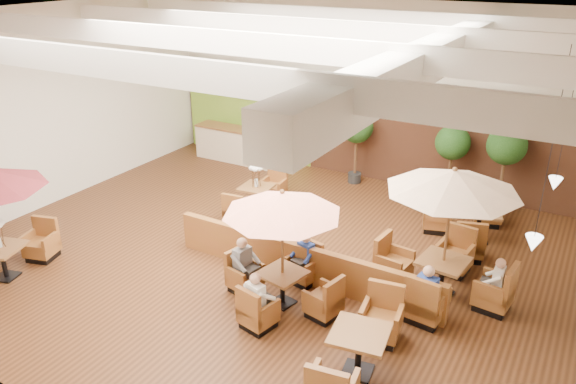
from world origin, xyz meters
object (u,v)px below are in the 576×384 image
Objects in this scene: service_counter at (236,145)px; topiary_2 at (506,149)px; booth_divider at (301,263)px; table_3 at (257,195)px; topiary_1 at (452,146)px; diner_2 at (244,260)px; table_4 at (359,353)px; table_5 at (466,223)px; diner_0 at (258,294)px; table_2 at (450,212)px; topiary_0 at (357,130)px; table_1 at (282,228)px; diner_3 at (428,288)px; diner_1 at (304,253)px; diner_4 at (496,278)px.

service_counter is 8.81m from topiary_2.
booth_divider is 3.86m from table_3.
topiary_1 is at bearing 31.31° from table_3.
diner_2 is (-2.44, -6.90, -0.94)m from topiary_1.
table_5 is at bearing 78.13° from table_4.
table_5 is 3.92× the size of diner_0.
table_3 is at bearing 170.37° from table_2.
topiary_0 is 3.04× the size of diner_0.
table_1 is 3.04m from diner_3.
service_counter is 1.32× the size of topiary_1.
diner_0 is at bearing -52.88° from service_counter.
table_3 is 6.89m from topiary_2.
booth_divider is at bearing -116.92° from topiary_2.
topiary_1 is 3.20× the size of diner_1.
topiary_0 is at bearing -180.00° from topiary_2.
table_4 reaches higher than table_5.
diner_2 is 5.11m from diner_4.
booth_divider is 9.08× the size of diner_1.
diner_2 is at bearing -157.22° from diner_3.
table_2 is (8.51, -4.76, 1.36)m from service_counter.
diner_1 is at bearing 104.26° from diner_4.
diner_2 is at bearing -109.50° from topiary_1.
diner_2 reaches higher than table_5.
diner_4 is at bearing 54.23° from diner_3.
topiary_0 is at bearing 136.15° from table_2.
topiary_1 is 6.21m from diner_3.
service_counter is 8.92m from table_1.
table_3 is 3.20× the size of diner_3.
table_2 is 1.27× the size of topiary_1.
table_4 is 3.67× the size of diner_2.
table_2 reaches higher than topiary_0.
diner_3 is (1.22, -6.02, -0.94)m from topiary_1.
diner_2 is at bearing -142.71° from table_5.
diner_4 is at bearing 54.08° from table_4.
table_4 is (2.26, -2.10, -0.04)m from booth_divider.
diner_2 is (-0.93, 0.93, 0.01)m from diner_0.
table_4 is at bearing 151.02° from diner_1.
topiary_0 is at bearing -180.00° from topiary_1.
diner_1 is at bearing -116.25° from topiary_2.
booth_divider is at bearing -140.97° from table_5.
table_1 is at bearing -134.75° from table_5.
table_1 is at bearing -113.09° from topiary_2.
table_4 is 4.05× the size of diner_4.
table_2 is 1.59m from diner_3.
topiary_2 is (0.40, 2.04, 1.45)m from table_5.
table_2 is 4.06× the size of diner_1.
table_4 is at bearing -44.63° from service_counter.
table_1 is 3.61× the size of diner_4.
table_3 is 3.87m from topiary_0.
topiary_2 is at bearing 23.97° from table_3.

